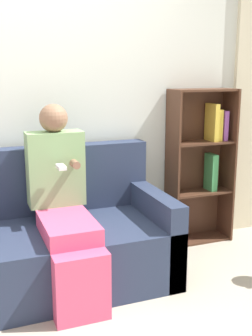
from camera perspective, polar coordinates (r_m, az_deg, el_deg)
ground_plane at (r=2.67m, az=-10.77°, el=-20.46°), size 14.00×14.00×0.00m
back_wall at (r=3.21m, az=-15.00°, el=9.27°), size 10.00×0.06×2.55m
couch at (r=2.99m, az=-13.94°, el=-10.37°), size 2.03×0.85×0.92m
adult_seated at (r=2.82m, az=-8.50°, el=-4.29°), size 0.39×0.81×1.24m
bookshelf at (r=3.66m, az=9.99°, el=0.52°), size 0.56×0.25×1.32m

